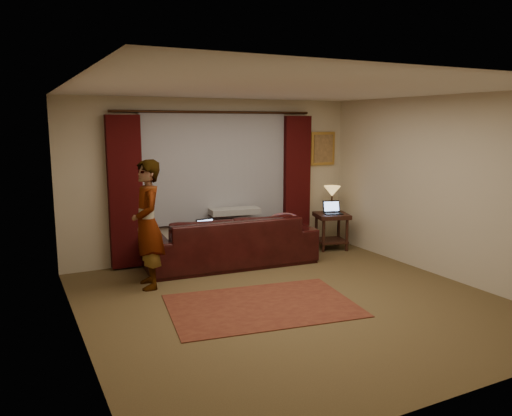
# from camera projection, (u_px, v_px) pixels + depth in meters

# --- Properties ---
(floor) EXTENTS (5.00, 5.00, 0.01)m
(floor) POSITION_uv_depth(u_px,v_px,m) (292.00, 302.00, 6.25)
(floor) COLOR brown
(floor) RESTS_ON ground
(ceiling) EXTENTS (5.00, 5.00, 0.02)m
(ceiling) POSITION_uv_depth(u_px,v_px,m) (295.00, 89.00, 5.81)
(ceiling) COLOR silver
(ceiling) RESTS_ON ground
(wall_back) EXTENTS (5.00, 0.02, 2.60)m
(wall_back) POSITION_uv_depth(u_px,v_px,m) (215.00, 179.00, 8.23)
(wall_back) COLOR beige
(wall_back) RESTS_ON ground
(wall_front) EXTENTS (5.00, 0.02, 2.60)m
(wall_front) POSITION_uv_depth(u_px,v_px,m) (461.00, 243.00, 3.83)
(wall_front) COLOR beige
(wall_front) RESTS_ON ground
(wall_left) EXTENTS (0.02, 5.00, 2.60)m
(wall_left) POSITION_uv_depth(u_px,v_px,m) (76.00, 216.00, 4.92)
(wall_left) COLOR beige
(wall_left) RESTS_ON ground
(wall_right) EXTENTS (0.02, 5.00, 2.60)m
(wall_right) POSITION_uv_depth(u_px,v_px,m) (443.00, 187.00, 7.14)
(wall_right) COLOR beige
(wall_right) RESTS_ON ground
(sheer_curtain) EXTENTS (2.50, 0.05, 1.80)m
(sheer_curtain) POSITION_uv_depth(u_px,v_px,m) (216.00, 167.00, 8.14)
(sheer_curtain) COLOR #93939A
(sheer_curtain) RESTS_ON wall_back
(drape_left) EXTENTS (0.50, 0.14, 2.30)m
(drape_left) POSITION_uv_depth(u_px,v_px,m) (125.00, 192.00, 7.49)
(drape_left) COLOR #350808
(drape_left) RESTS_ON floor
(drape_right) EXTENTS (0.50, 0.14, 2.30)m
(drape_right) POSITION_uv_depth(u_px,v_px,m) (296.00, 182.00, 8.82)
(drape_right) COLOR #350808
(drape_right) RESTS_ON floor
(curtain_rod) EXTENTS (0.04, 0.04, 3.40)m
(curtain_rod) POSITION_uv_depth(u_px,v_px,m) (217.00, 112.00, 7.95)
(curtain_rod) COLOR #311B0E
(curtain_rod) RESTS_ON wall_back
(picture_frame) EXTENTS (0.50, 0.04, 0.60)m
(picture_frame) POSITION_uv_depth(u_px,v_px,m) (323.00, 149.00, 9.06)
(picture_frame) COLOR gold
(picture_frame) RESTS_ON wall_back
(sofa) EXTENTS (2.75, 1.35, 1.08)m
(sofa) POSITION_uv_depth(u_px,v_px,m) (229.00, 231.00, 7.84)
(sofa) COLOR black
(sofa) RESTS_ON floor
(throw_blanket) EXTENTS (0.84, 0.43, 0.10)m
(throw_blanket) POSITION_uv_depth(u_px,v_px,m) (234.00, 194.00, 8.10)
(throw_blanket) COLOR #979691
(throw_blanket) RESTS_ON sofa
(clothing_pile) EXTENTS (0.60, 0.49, 0.23)m
(clothing_pile) POSITION_uv_depth(u_px,v_px,m) (284.00, 221.00, 8.06)
(clothing_pile) COLOR brown
(clothing_pile) RESTS_ON sofa
(laptop_sofa) EXTENTS (0.34, 0.36, 0.22)m
(laptop_sofa) POSITION_uv_depth(u_px,v_px,m) (209.00, 227.00, 7.56)
(laptop_sofa) COLOR black
(laptop_sofa) RESTS_ON sofa
(area_rug) EXTENTS (2.44, 1.81, 0.01)m
(area_rug) POSITION_uv_depth(u_px,v_px,m) (262.00, 306.00, 6.10)
(area_rug) COLOR #612B1C
(area_rug) RESTS_ON floor
(end_table) EXTENTS (0.68, 0.68, 0.63)m
(end_table) POSITION_uv_depth(u_px,v_px,m) (331.00, 231.00, 8.83)
(end_table) COLOR black
(end_table) RESTS_ON floor
(tiffany_lamp) EXTENTS (0.35, 0.35, 0.48)m
(tiffany_lamp) POSITION_uv_depth(u_px,v_px,m) (332.00, 199.00, 8.83)
(tiffany_lamp) COLOR #9B8648
(tiffany_lamp) RESTS_ON end_table
(laptop_table) EXTENTS (0.39, 0.41, 0.22)m
(laptop_table) POSITION_uv_depth(u_px,v_px,m) (333.00, 208.00, 8.72)
(laptop_table) COLOR black
(laptop_table) RESTS_ON end_table
(person) EXTENTS (0.55, 0.55, 1.74)m
(person) POSITION_uv_depth(u_px,v_px,m) (148.00, 225.00, 6.67)
(person) COLOR #979691
(person) RESTS_ON floor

